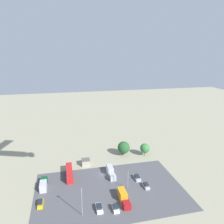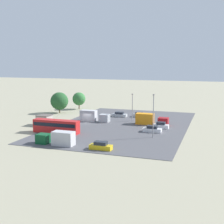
{
  "view_description": "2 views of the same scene",
  "coord_description": "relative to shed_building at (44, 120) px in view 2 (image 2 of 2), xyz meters",
  "views": [
    {
      "loc": [
        14.98,
        79.53,
        49.05
      ],
      "look_at": [
        2.37,
        24.81,
        33.71
      ],
      "focal_mm": 35.0,
      "sensor_mm": 36.0,
      "label": 1
    },
    {
      "loc": [
        80.5,
        35.66,
        17.56
      ],
      "look_at": [
        0.85,
        8.33,
        3.71
      ],
      "focal_mm": 50.0,
      "sensor_mm": 36.0,
      "label": 2
    }
  ],
  "objects": [
    {
      "name": "ground_plane",
      "position": [
        -6.6,
        9.47,
        -1.41
      ],
      "size": [
        400.0,
        400.0,
        0.0
      ],
      "primitive_type": "plane",
      "color": "gray"
    },
    {
      "name": "parking_lot_surface",
      "position": [
        -6.6,
        20.74,
        -1.37
      ],
      "size": [
        54.08,
        34.6,
        0.08
      ],
      "color": "#4C4C51",
      "rests_on": "ground"
    },
    {
      "name": "shed_building",
      "position": [
        0.0,
        0.0,
        0.0
      ],
      "size": [
        3.67,
        3.65,
        2.81
      ],
      "color": "#9E998E",
      "rests_on": "ground"
    },
    {
      "name": "bus",
      "position": [
        7.55,
        7.88,
        0.4
      ],
      "size": [
        2.48,
        11.73,
        3.21
      ],
      "color": "red",
      "rests_on": "ground"
    },
    {
      "name": "parked_car_0",
      "position": [
        -20.23,
        21.87,
        -0.71
      ],
      "size": [
        1.74,
        4.07,
        1.49
      ],
      "color": "#ADB2B7",
      "rests_on": "ground"
    },
    {
      "name": "parked_car_1",
      "position": [
        -0.95,
        30.03,
        -0.67
      ],
      "size": [
        1.97,
        4.58,
        1.6
      ],
      "rotation": [
        0.0,
        0.0,
        3.14
      ],
      "color": "silver",
      "rests_on": "ground"
    },
    {
      "name": "parked_car_2",
      "position": [
        -6.09,
        31.27,
        -0.64
      ],
      "size": [
        1.87,
        4.0,
        1.65
      ],
      "color": "silver",
      "rests_on": "ground"
    },
    {
      "name": "parked_car_3",
      "position": [
        17.68,
        23.46,
        -0.66
      ],
      "size": [
        1.71,
        4.54,
        1.61
      ],
      "rotation": [
        0.0,
        0.0,
        3.14
      ],
      "color": "gold",
      "rests_on": "ground"
    },
    {
      "name": "parked_car_4",
      "position": [
        -18.75,
        15.85,
        -0.69
      ],
      "size": [
        1.98,
        4.66,
        1.53
      ],
      "color": "#ADB2B7",
      "rests_on": "ground"
    },
    {
      "name": "parked_truck_0",
      "position": [
        -9.12,
        10.76,
        0.12
      ],
      "size": [
        2.3,
        8.72,
        3.18
      ],
      "color": "#ADB2B7",
      "rests_on": "ground"
    },
    {
      "name": "parked_truck_1",
      "position": [
        17.31,
        13.58,
        0.01
      ],
      "size": [
        2.42,
        8.38,
        2.93
      ],
      "rotation": [
        0.0,
        0.0,
        3.14
      ],
      "color": "#0C4723",
      "rests_on": "ground"
    },
    {
      "name": "parked_truck_2",
      "position": [
        -9.8,
        27.54,
        0.05
      ],
      "size": [
        2.42,
        8.96,
        3.02
      ],
      "color": "maroon",
      "rests_on": "ground"
    },
    {
      "name": "tree_near_shed",
      "position": [
        -29.36,
        -3.11,
        2.39
      ],
      "size": [
        4.74,
        4.74,
        6.18
      ],
      "color": "brown",
      "rests_on": "ground"
    },
    {
      "name": "tree_apron_mid",
      "position": [
        -19.34,
        -5.74,
        2.67
      ],
      "size": [
        6.0,
        6.0,
        7.08
      ],
      "color": "brown",
      "rests_on": "ground"
    },
    {
      "name": "light_pole_lot_centre",
      "position": [
        4.56,
        31.32,
        4.12
      ],
      "size": [
        0.9,
        0.28,
        10.02
      ],
      "color": "gray",
      "rests_on": "ground"
    },
    {
      "name": "light_pole_lot_edge",
      "position": [
        -13.13,
        21.54,
        3.11
      ],
      "size": [
        0.9,
        0.28,
        8.03
      ],
      "color": "gray",
      "rests_on": "ground"
    }
  ]
}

